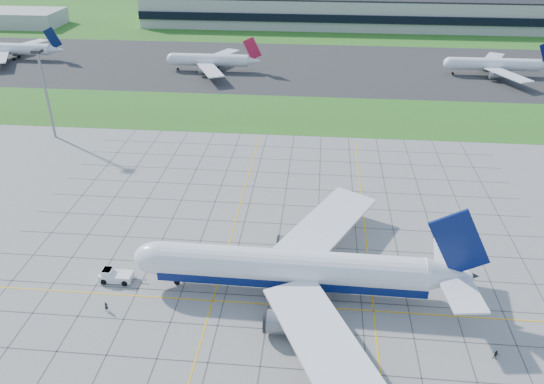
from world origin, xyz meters
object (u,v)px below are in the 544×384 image
Objects in this scene: airliner at (293,269)px; distant_jet_2 at (496,64)px; distant_jet_1 at (212,60)px; pushback_tug at (115,276)px; distant_jet_0 at (8,49)px; crew_far at (496,355)px; light_mast at (44,83)px; crew_near at (106,307)px.

airliner reaches higher than distant_jet_2.
pushback_tug is at bearing -86.63° from distant_jet_1.
distant_jet_0 is 202.58m from distant_jet_2.
distant_jet_1 reaches higher than pushback_tug.
distant_jet_2 is at bearing 63.58° from airliner.
pushback_tug is (-32.88, 0.32, -4.20)m from airliner.
airliner is 1.39× the size of distant_jet_0.
pushback_tug is 66.08m from crew_far.
pushback_tug is at bearing -56.96° from light_mast.
airliner is (73.91, -63.39, -10.92)m from light_mast.
airliner reaches higher than distant_jet_0.
airliner is 32.68m from crew_near.
distant_jet_1 is at bearing -177.79° from distant_jet_2.
distant_jet_1 and distant_jet_2 have the same top height.
pushback_tug is 172.64m from distant_jet_2.
distant_jet_0 is (-100.03, 151.18, 3.59)m from crew_near.
light_mast is at bearing 156.58° from crew_far.
crew_near is at bearing -79.04° from pushback_tug.
pushback_tug is 133.77m from distant_jet_1.
light_mast is 99.21m from distant_jet_0.
distant_jet_0 reaches higher than crew_far.
distant_jet_0 reaches higher than crew_near.
distant_jet_2 is (102.49, 145.94, 3.58)m from crew_near.
crew_near is 0.04× the size of distant_jet_1.
distant_jet_0 is 1.04× the size of distant_jet_2.
distant_jet_2 is (111.81, 4.31, 0.00)m from distant_jet_1.
crew_near is at bearing -86.24° from distant_jet_1.
pushback_tug is 4.80× the size of crew_near.
light_mast is 2.96× the size of pushback_tug.
distant_jet_1 is 111.89m from distant_jet_2.
airliner is at bearing -73.06° from distant_jet_1.
distant_jet_2 is at bearing 53.78° from pushback_tug.
airliner is at bearing -47.48° from distant_jet_0.
distant_jet_0 is (-98.57, 143.04, 3.42)m from pushback_tug.
distant_jet_0 is (-163.35, 156.09, 3.66)m from crew_far.
pushback_tug is 0.20× the size of distant_jet_1.
crew_near is 141.98m from distant_jet_1.
crew_far is 155.89m from distant_jet_2.
distant_jet_0 is (-57.54, 79.97, -11.69)m from light_mast.
distant_jet_1 is (90.71, -9.55, -0.00)m from distant_jet_0.
distant_jet_0 is at bearing 125.38° from pushback_tug.
pushback_tug is 0.19× the size of distant_jet_0.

